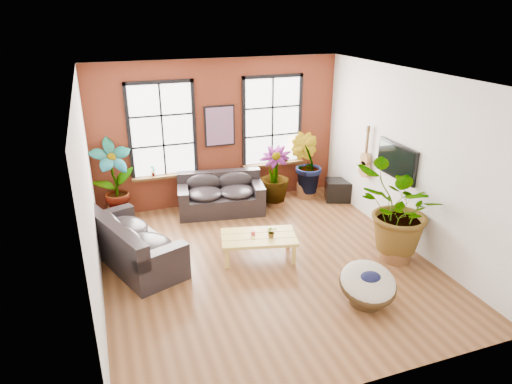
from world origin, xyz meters
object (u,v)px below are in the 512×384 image
sofa_left (131,243)px  papasan_chair (368,284)px  sofa_back (221,195)px  coffee_table (259,238)px

sofa_left → papasan_chair: 4.39m
sofa_back → coffee_table: 2.37m
coffee_table → papasan_chair: papasan_chair is taller
sofa_back → coffee_table: size_ratio=1.34×
sofa_back → papasan_chair: sofa_back is taller
sofa_back → sofa_left: sofa_left is taller
sofa_left → papasan_chair: (3.53, -2.61, -0.06)m
coffee_table → papasan_chair: size_ratio=1.48×
sofa_back → sofa_left: (-2.24, -1.77, 0.01)m
sofa_left → papasan_chair: size_ratio=2.40×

